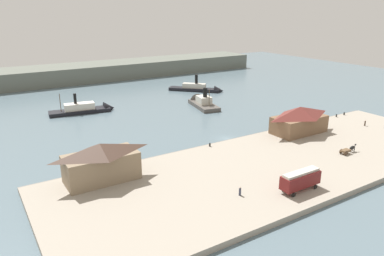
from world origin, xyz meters
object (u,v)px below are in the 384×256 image
(mooring_post_center_east, at_px, (344,114))
(mooring_post_center_west, at_px, (336,116))
(street_tram, at_px, (300,179))
(ferry_shed_east_terminal, at_px, (101,162))
(pedestrian_at_waters_edge, at_px, (240,191))
(ferry_moored_east, at_px, (201,102))
(ferry_mid_harbor, at_px, (88,109))
(mooring_post_east, at_px, (210,145))
(pedestrian_standing_center, at_px, (365,123))
(mooring_post_west, at_px, (314,121))
(horse_cart, at_px, (348,149))
(ferry_approaching_west, at_px, (200,89))
(ferry_shed_west_terminal, at_px, (299,120))

(mooring_post_center_east, distance_m, mooring_post_center_west, 4.18)
(street_tram, relative_size, mooring_post_center_east, 9.82)
(ferry_shed_east_terminal, relative_size, pedestrian_at_waters_edge, 8.49)
(ferry_moored_east, xyz_separation_m, ferry_mid_harbor, (-39.39, 13.70, -0.10))
(mooring_post_east, relative_size, mooring_post_center_west, 1.00)
(ferry_shed_east_terminal, distance_m, mooring_post_center_east, 85.40)
(street_tram, bearing_deg, ferry_shed_east_terminal, 141.57)
(street_tram, distance_m, mooring_post_center_west, 57.64)
(pedestrian_at_waters_edge, height_order, ferry_moored_east, ferry_moored_east)
(pedestrian_standing_center, distance_m, mooring_post_center_east, 12.05)
(pedestrian_at_waters_edge, xyz_separation_m, ferry_mid_harbor, (-5.62, 78.23, -0.82))
(pedestrian_at_waters_edge, relative_size, ferry_mid_harbor, 0.08)
(street_tram, height_order, mooring_post_west, street_tram)
(horse_cart, bearing_deg, ferry_shed_east_terminal, 162.60)
(ferry_approaching_west, bearing_deg, pedestrian_at_waters_edge, -118.92)
(ferry_shed_east_terminal, relative_size, ferry_mid_harbor, 0.65)
(mooring_post_center_west, bearing_deg, pedestrian_standing_center, -94.37)
(horse_cart, distance_m, mooring_post_east, 34.32)
(ferry_approaching_west, relative_size, ferry_mid_harbor, 0.90)
(pedestrian_at_waters_edge, height_order, mooring_post_center_east, pedestrian_at_waters_edge)
(ferry_shed_east_terminal, xyz_separation_m, ferry_mid_harbor, (14.51, 57.90, -4.13))
(pedestrian_standing_center, distance_m, ferry_mid_harbor, 91.97)
(mooring_post_center_west, xyz_separation_m, ferry_moored_east, (-27.12, 39.85, -0.37))
(mooring_post_west, bearing_deg, mooring_post_center_west, -0.90)
(ferry_shed_east_terminal, height_order, ferry_approaching_west, ferry_shed_east_terminal)
(street_tram, bearing_deg, ferry_moored_east, 71.98)
(pedestrian_standing_center, distance_m, mooring_post_west, 14.87)
(pedestrian_at_waters_edge, bearing_deg, horse_cart, 4.12)
(mooring_post_center_west, bearing_deg, pedestrian_at_waters_edge, -157.93)
(mooring_post_east, height_order, mooring_post_west, same)
(ferry_shed_west_terminal, distance_m, mooring_post_west, 13.38)
(mooring_post_east, bearing_deg, ferry_moored_east, 59.27)
(street_tram, xyz_separation_m, pedestrian_standing_center, (48.78, 18.45, -1.59))
(ferry_shed_east_terminal, height_order, mooring_post_center_west, ferry_shed_east_terminal)
(ferry_shed_east_terminal, xyz_separation_m, ferry_shed_west_terminal, (58.11, -0.10, -0.22))
(street_tram, height_order, pedestrian_at_waters_edge, street_tram)
(pedestrian_standing_center, bearing_deg, mooring_post_center_west, 85.63)
(street_tram, distance_m, ferry_approaching_west, 97.47)
(pedestrian_at_waters_edge, relative_size, ferry_moored_east, 0.09)
(mooring_post_center_west, bearing_deg, ferry_moored_east, 124.24)
(mooring_post_center_west, distance_m, ferry_approaching_west, 62.67)
(pedestrian_standing_center, xyz_separation_m, ferry_moored_east, (-26.30, 50.68, -0.71))
(ferry_moored_east, bearing_deg, pedestrian_standing_center, -62.58)
(mooring_post_west, bearing_deg, ferry_mid_harbor, 136.21)
(street_tram, xyz_separation_m, mooring_post_west, (38.78, 29.45, -1.93))
(mooring_post_center_west, xyz_separation_m, ferry_mid_harbor, (-66.51, 53.54, -0.46))
(mooring_post_center_west, height_order, ferry_mid_harbor, ferry_mid_harbor)
(mooring_post_west, bearing_deg, horse_cart, -121.57)
(street_tram, height_order, mooring_post_center_west, street_tram)
(ferry_moored_east, bearing_deg, ferry_shed_west_terminal, -84.56)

